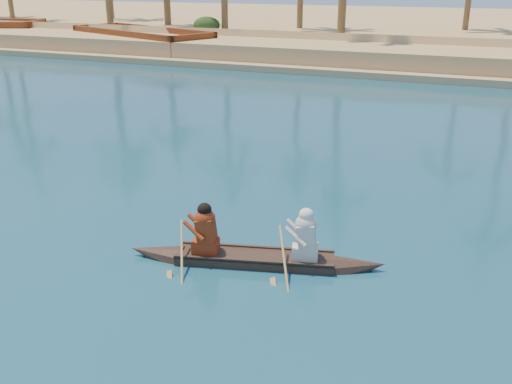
% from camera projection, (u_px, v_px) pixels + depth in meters
% --- Properties ---
extents(sandy_embankment, '(150.00, 51.00, 1.50)m').
position_uv_depth(sandy_embankment, '(367.00, 29.00, 53.80)').
color(sandy_embankment, tan).
rests_on(sandy_embankment, ground).
extents(shrub_cluster, '(100.00, 6.00, 2.40)m').
position_uv_depth(shrub_cluster, '(321.00, 36.00, 40.29)').
color(shrub_cluster, '#1C3714').
rests_on(shrub_cluster, ground).
extents(canoe, '(4.98, 1.91, 1.37)m').
position_uv_depth(canoe, '(255.00, 251.00, 10.95)').
color(canoe, '#38271F').
rests_on(canoe, ground).
extents(barge_mid, '(12.53, 8.04, 1.98)m').
position_uv_depth(barge_mid, '(142.00, 43.00, 40.92)').
color(barge_mid, brown).
rests_on(barge_mid, ground).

